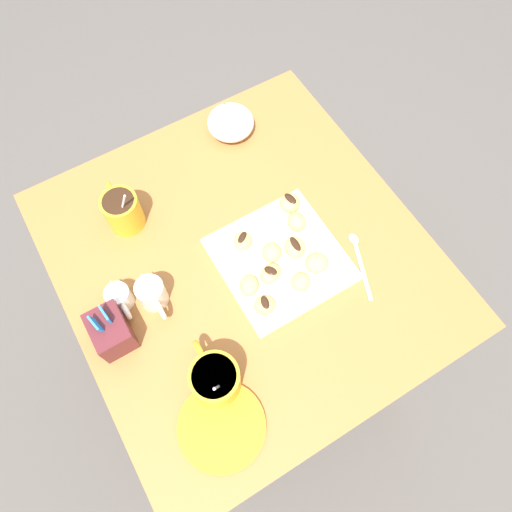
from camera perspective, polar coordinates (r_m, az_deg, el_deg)
ground_plane at (r=1.77m, az=-0.88°, el=-10.19°), size 8.00×8.00×0.00m
dining_table at (r=1.20m, az=-1.27°, el=-3.16°), size 0.84×0.79×0.75m
pastry_plate_square at (r=1.05m, az=2.93°, el=-0.42°), size 0.26×0.26×0.02m
coffee_mug_mustard_left at (r=0.93m, az=-4.96°, el=-14.52°), size 0.13×0.10×0.14m
coffee_mug_mustard_right at (r=1.10m, az=-15.81°, el=5.36°), size 0.12×0.08×0.14m
cream_pitcher_white at (r=1.01m, az=-12.43°, el=-4.45°), size 0.10×0.06×0.07m
sugar_caddy at (r=1.00m, az=-17.07°, el=-8.67°), size 0.09×0.07×0.11m
ice_cream_bowl at (r=1.22m, az=-3.08°, el=15.93°), size 0.12×0.12×0.09m
chocolate_sauce_pitcher at (r=1.03m, az=-16.15°, el=-4.79°), size 0.09×0.05×0.06m
saucer_orange_left at (r=0.97m, az=-4.16°, el=-19.81°), size 0.17×0.17×0.01m
loose_spoon_near_saucer at (r=1.08m, az=12.30°, el=-0.24°), size 0.16×0.07×0.01m
beignet_0 at (r=1.00m, az=-0.84°, el=-3.55°), size 0.06×0.06×0.03m
beignet_1 at (r=1.03m, az=1.91°, el=0.45°), size 0.06×0.06×0.03m
beignet_2 at (r=1.03m, az=7.33°, el=-0.81°), size 0.06×0.07×0.03m
beignet_3 at (r=1.07m, az=4.93°, el=4.10°), size 0.06×0.06×0.04m
beignet_4 at (r=1.04m, az=4.70°, el=1.04°), size 0.07×0.06×0.03m
chocolate_drizzle_4 at (r=1.02m, az=4.77°, el=1.46°), size 0.04×0.02×0.00m
beignet_5 at (r=0.99m, az=1.07°, el=-5.95°), size 0.05×0.06×0.03m
chocolate_drizzle_5 at (r=0.97m, az=1.09°, el=-5.62°), size 0.03×0.02×0.00m
beignet_6 at (r=1.01m, az=1.76°, el=-2.14°), size 0.06×0.06×0.03m
chocolate_drizzle_6 at (r=1.00m, az=1.78°, el=-1.78°), size 0.03×0.03×0.00m
beignet_7 at (r=1.01m, az=5.41°, el=-3.14°), size 0.06×0.06×0.03m
beignet_8 at (r=1.04m, az=-1.65°, el=1.83°), size 0.06×0.06×0.03m
chocolate_drizzle_8 at (r=1.03m, az=-1.68°, el=2.26°), size 0.03×0.03×0.00m
beignet_9 at (r=1.09m, az=4.10°, el=6.38°), size 0.07×0.07×0.04m
chocolate_drizzle_9 at (r=1.07m, az=4.17°, el=6.93°), size 0.04×0.02×0.00m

